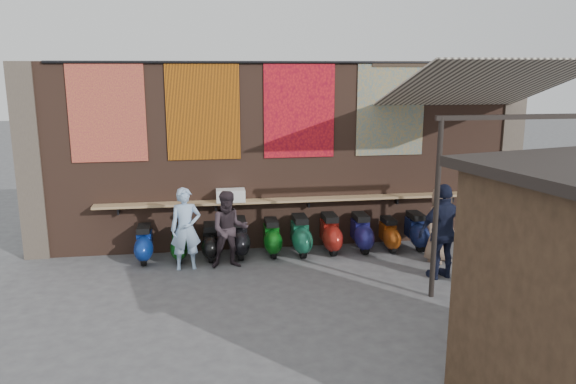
# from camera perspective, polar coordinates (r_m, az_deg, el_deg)

# --- Properties ---
(ground) EXTENTS (70.00, 70.00, 0.00)m
(ground) POSITION_cam_1_polar(r_m,az_deg,el_deg) (10.15, 1.81, -9.93)
(ground) COLOR #474749
(ground) RESTS_ON ground
(brick_wall) EXTENTS (10.00, 0.40, 4.00)m
(brick_wall) POSITION_cam_1_polar(r_m,az_deg,el_deg) (12.19, -0.44, 3.68)
(brick_wall) COLOR brown
(brick_wall) RESTS_ON ground
(pier_left) EXTENTS (0.50, 0.50, 4.00)m
(pier_left) POSITION_cam_1_polar(r_m,az_deg,el_deg) (12.55, -24.66, 2.79)
(pier_left) COLOR #4C4238
(pier_left) RESTS_ON ground
(pier_right) EXTENTS (0.50, 0.50, 4.00)m
(pier_right) POSITION_cam_1_polar(r_m,az_deg,el_deg) (13.92, 21.32, 3.93)
(pier_right) COLOR #4C4238
(pier_right) RESTS_ON ground
(eating_counter) EXTENTS (8.00, 0.32, 0.05)m
(eating_counter) POSITION_cam_1_polar(r_m,az_deg,el_deg) (12.00, -0.17, -0.84)
(eating_counter) COLOR #9E7A51
(eating_counter) RESTS_ON brick_wall
(shelf_box) EXTENTS (0.60, 0.32, 0.26)m
(shelf_box) POSITION_cam_1_polar(r_m,az_deg,el_deg) (11.83, -5.85, -0.34)
(shelf_box) COLOR white
(shelf_box) RESTS_ON eating_counter
(tapestry_redgold) EXTENTS (1.50, 0.02, 2.00)m
(tapestry_redgold) POSITION_cam_1_polar(r_m,az_deg,el_deg) (11.88, -17.90, 7.70)
(tapestry_redgold) COLOR maroon
(tapestry_redgold) RESTS_ON brick_wall
(tapestry_sun) EXTENTS (1.50, 0.02, 2.00)m
(tapestry_sun) POSITION_cam_1_polar(r_m,az_deg,el_deg) (11.73, -8.61, 8.11)
(tapestry_sun) COLOR orange
(tapestry_sun) RESTS_ON brick_wall
(tapestry_orange) EXTENTS (1.50, 0.02, 2.00)m
(tapestry_orange) POSITION_cam_1_polar(r_m,az_deg,el_deg) (11.91, 1.15, 8.31)
(tapestry_orange) COLOR red
(tapestry_orange) RESTS_ON brick_wall
(tapestry_multi) EXTENTS (1.50, 0.02, 2.00)m
(tapestry_multi) POSITION_cam_1_polar(r_m,az_deg,el_deg) (12.41, 10.39, 8.28)
(tapestry_multi) COLOR #296896
(tapestry_multi) RESTS_ON brick_wall
(hang_rail) EXTENTS (9.50, 0.06, 0.06)m
(hang_rail) POSITION_cam_1_polar(r_m,az_deg,el_deg) (11.82, -0.29, 13.04)
(hang_rail) COLOR black
(hang_rail) RESTS_ON brick_wall
(scooter_stool_0) EXTENTS (0.35, 0.77, 0.73)m
(scooter_stool_0) POSITION_cam_1_polar(r_m,az_deg,el_deg) (11.82, -14.39, -5.16)
(scooter_stool_0) COLOR navy
(scooter_stool_0) RESTS_ON ground
(scooter_stool_1) EXTENTS (0.32, 0.72, 0.69)m
(scooter_stool_1) POSITION_cam_1_polar(r_m,az_deg,el_deg) (11.76, -10.98, -5.20)
(scooter_stool_1) COLOR #0E470F
(scooter_stool_1) RESTS_ON ground
(scooter_stool_2) EXTENTS (0.34, 0.76, 0.72)m
(scooter_stool_2) POSITION_cam_1_polar(r_m,az_deg,el_deg) (11.72, -7.91, -5.04)
(scooter_stool_2) COLOR black
(scooter_stool_2) RESTS_ON ground
(scooter_stool_3) EXTENTS (0.38, 0.84, 0.80)m
(scooter_stool_3) POSITION_cam_1_polar(r_m,az_deg,el_deg) (11.80, -4.95, -4.66)
(scooter_stool_3) COLOR black
(scooter_stool_3) RESTS_ON ground
(scooter_stool_4) EXTENTS (0.35, 0.79, 0.75)m
(scooter_stool_4) POSITION_cam_1_polar(r_m,az_deg,el_deg) (11.86, -1.65, -4.65)
(scooter_stool_4) COLOR #0C5612
(scooter_stool_4) RESTS_ON ground
(scooter_stool_5) EXTENTS (0.39, 0.86, 0.81)m
(scooter_stool_5) POSITION_cam_1_polar(r_m,az_deg,el_deg) (11.88, 1.29, -4.45)
(scooter_stool_5) COLOR #175C42
(scooter_stool_5) RESTS_ON ground
(scooter_stool_6) EXTENTS (0.38, 0.85, 0.81)m
(scooter_stool_6) POSITION_cam_1_polar(r_m,az_deg,el_deg) (12.05, 4.33, -4.25)
(scooter_stool_6) COLOR maroon
(scooter_stool_6) RESTS_ON ground
(scooter_stool_7) EXTENTS (0.38, 0.83, 0.79)m
(scooter_stool_7) POSITION_cam_1_polar(r_m,az_deg,el_deg) (12.22, 7.46, -4.12)
(scooter_stool_7) COLOR navy
(scooter_stool_7) RESTS_ON ground
(scooter_stool_8) EXTENTS (0.33, 0.73, 0.69)m
(scooter_stool_8) POSITION_cam_1_polar(r_m,az_deg,el_deg) (12.38, 10.23, -4.24)
(scooter_stool_8) COLOR #8B390C
(scooter_stool_8) RESTS_ON ground
(scooter_stool_9) EXTENTS (0.37, 0.82, 0.78)m
(scooter_stool_9) POSITION_cam_1_polar(r_m,az_deg,el_deg) (12.58, 12.90, -3.88)
(scooter_stool_9) COLOR #121C46
(scooter_stool_9) RESTS_ON ground
(diner_left) EXTENTS (0.62, 0.43, 1.62)m
(diner_left) POSITION_cam_1_polar(r_m,az_deg,el_deg) (11.11, -10.35, -3.70)
(diner_left) COLOR #96B5DA
(diner_left) RESTS_ON ground
(diner_right) EXTENTS (0.77, 0.61, 1.54)m
(diner_right) POSITION_cam_1_polar(r_m,az_deg,el_deg) (11.07, -5.98, -3.82)
(diner_right) COLOR #30262B
(diner_right) RESTS_ON ground
(shopper_navy) EXTENTS (1.13, 0.65, 1.80)m
(shopper_navy) POSITION_cam_1_polar(r_m,az_deg,el_deg) (10.83, 15.50, -3.89)
(shopper_navy) COLOR #161B33
(shopper_navy) RESTS_ON ground
(shopper_grey) EXTENTS (1.29, 1.09, 1.73)m
(shopper_grey) POSITION_cam_1_polar(r_m,az_deg,el_deg) (10.45, 22.23, -5.19)
(shopper_grey) COLOR #5A585D
(shopper_grey) RESTS_ON ground
(shopper_tan) EXTENTS (0.90, 0.78, 1.55)m
(shopper_tan) POSITION_cam_1_polar(r_m,az_deg,el_deg) (11.75, 15.19, -3.21)
(shopper_tan) COLOR #7A614E
(shopper_tan) RESTS_ON ground
(stall_sign) EXTENTS (1.18, 0.31, 0.50)m
(stall_sign) POSITION_cam_1_polar(r_m,az_deg,el_deg) (7.67, 23.96, -2.64)
(stall_sign) COLOR gold
(stall_sign) RESTS_ON market_stall
(stall_shelf) EXTENTS (2.10, 0.59, 0.06)m
(stall_shelf) POSITION_cam_1_polar(r_m,az_deg,el_deg) (7.97, 23.32, -9.60)
(stall_shelf) COLOR #473321
(stall_shelf) RESTS_ON market_stall
(awning_canvas) EXTENTS (3.20, 3.28, 0.97)m
(awning_canvas) POSITION_cam_1_polar(r_m,az_deg,el_deg) (11.40, 18.94, 10.23)
(awning_canvas) COLOR beige
(awning_canvas) RESTS_ON brick_wall
(awning_ledger) EXTENTS (3.30, 0.08, 0.12)m
(awning_ledger) POSITION_cam_1_polar(r_m,az_deg,el_deg) (12.82, 15.75, 12.41)
(awning_ledger) COLOR #33261C
(awning_ledger) RESTS_ON brick_wall
(awning_header) EXTENTS (3.00, 0.08, 0.08)m
(awning_header) POSITION_cam_1_polar(r_m,az_deg,el_deg) (10.11, 22.66, 7.05)
(awning_header) COLOR black
(awning_header) RESTS_ON awning_post_left
(awning_post_left) EXTENTS (0.09, 0.09, 3.10)m
(awning_post_left) POSITION_cam_1_polar(r_m,az_deg,el_deg) (9.72, 14.81, -1.76)
(awning_post_left) COLOR black
(awning_post_left) RESTS_ON ground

